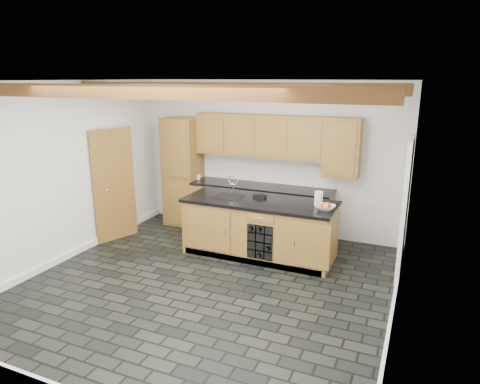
% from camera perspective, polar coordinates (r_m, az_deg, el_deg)
% --- Properties ---
extents(ground, '(5.00, 5.00, 0.00)m').
position_cam_1_polar(ground, '(6.23, -4.45, -12.14)').
color(ground, black).
rests_on(ground, ground).
extents(room_shell, '(5.01, 5.00, 5.00)m').
position_cam_1_polar(room_shell, '(6.19, -3.15, 2.77)').
color(room_shell, white).
rests_on(room_shell, ground).
extents(back_cabinetry, '(3.65, 0.62, 2.20)m').
position_cam_1_polar(back_cabinetry, '(7.94, 0.53, 1.50)').
color(back_cabinetry, olive).
rests_on(back_cabinetry, ground).
extents(island, '(2.48, 0.96, 0.93)m').
position_cam_1_polar(island, '(7.00, 2.63, -4.80)').
color(island, olive).
rests_on(island, ground).
extents(faucet, '(0.45, 0.40, 0.34)m').
position_cam_1_polar(faucet, '(7.10, -1.38, -0.28)').
color(faucet, black).
rests_on(faucet, island).
extents(kitchen_scale, '(0.21, 0.14, 0.06)m').
position_cam_1_polar(kitchen_scale, '(7.03, 2.65, -0.49)').
color(kitchen_scale, black).
rests_on(kitchen_scale, island).
extents(fruit_bowl, '(0.31, 0.31, 0.07)m').
position_cam_1_polar(fruit_bowl, '(6.49, 11.34, -2.04)').
color(fruit_bowl, beige).
rests_on(fruit_bowl, island).
extents(fruit_cluster, '(0.16, 0.17, 0.07)m').
position_cam_1_polar(fruit_cluster, '(6.48, 11.35, -1.72)').
color(fruit_cluster, red).
rests_on(fruit_cluster, fruit_bowl).
extents(paper_towel, '(0.13, 0.13, 0.21)m').
position_cam_1_polar(paper_towel, '(6.70, 10.44, -0.83)').
color(paper_towel, white).
rests_on(paper_towel, island).
extents(mug, '(0.13, 0.13, 0.09)m').
position_cam_1_polar(mug, '(8.28, -5.55, 1.97)').
color(mug, white).
rests_on(mug, back_cabinetry).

